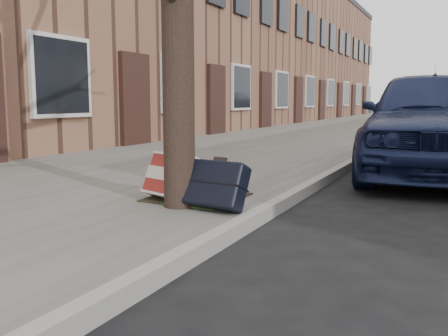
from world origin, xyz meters
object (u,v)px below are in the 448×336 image
at_px(suitcase_navy, 215,184).
at_px(car_near_front, 432,121).
at_px(car_near_mid, 442,112).
at_px(suitcase_red, 172,177).

relative_size(suitcase_navy, car_near_front, 0.13).
relative_size(car_near_front, car_near_mid, 1.10).
relative_size(suitcase_red, car_near_mid, 0.14).
bearing_deg(suitcase_navy, car_near_mid, 93.29).
bearing_deg(suitcase_navy, car_near_front, 76.81).
height_order(suitcase_red, suitcase_navy, suitcase_navy).
relative_size(suitcase_navy, car_near_mid, 0.14).
bearing_deg(suitcase_red, suitcase_navy, 1.39).
relative_size(suitcase_red, suitcase_navy, 1.00).
distance_m(suitcase_navy, car_near_front, 4.21).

